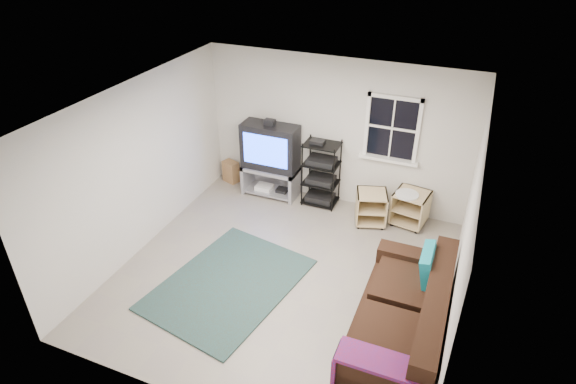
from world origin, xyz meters
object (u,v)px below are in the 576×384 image
at_px(side_table_left, 371,206).
at_px(side_table_right, 411,205).
at_px(av_rack, 321,177).
at_px(tv_unit, 271,154).
at_px(sofa, 403,322).

relative_size(side_table_left, side_table_right, 1.00).
xyz_separation_m(av_rack, side_table_right, (1.59, -0.02, -0.18)).
distance_m(tv_unit, side_table_left, 2.00).
distance_m(av_rack, side_table_left, 1.02).
bearing_deg(tv_unit, sofa, -42.51).
relative_size(av_rack, side_table_left, 1.98).
bearing_deg(side_table_right, sofa, -82.06).
height_order(side_table_right, sofa, sofa).
distance_m(side_table_left, side_table_right, 0.66).
height_order(tv_unit, side_table_left, tv_unit).
relative_size(tv_unit, side_table_right, 2.40).
bearing_deg(side_table_right, side_table_left, -160.70).
distance_m(side_table_right, sofa, 2.71).
distance_m(tv_unit, sofa, 3.98).
distance_m(side_table_left, sofa, 2.66).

